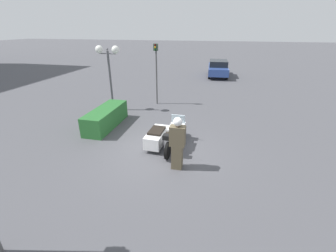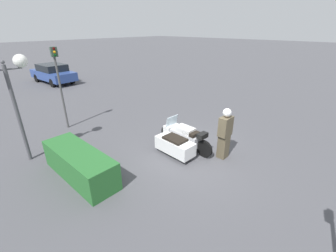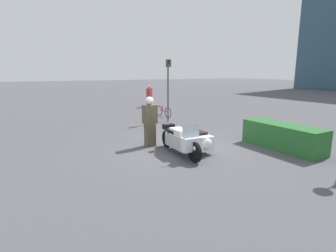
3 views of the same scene
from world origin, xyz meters
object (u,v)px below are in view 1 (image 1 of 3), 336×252
at_px(hedge_bush_curbside, 106,118).
at_px(police_motorcycle, 166,135).
at_px(officer_rider, 177,142).
at_px(parked_car_background, 218,68).
at_px(twin_lamp_post, 108,57).
at_px(traffic_light_near, 156,66).

bearing_deg(hedge_bush_curbside, police_motorcycle, -110.65).
height_order(officer_rider, hedge_bush_curbside, officer_rider).
relative_size(officer_rider, parked_car_background, 0.40).
relative_size(twin_lamp_post, traffic_light_near, 0.99).
bearing_deg(traffic_light_near, hedge_bush_curbside, -17.78).
xyz_separation_m(traffic_light_near, parked_car_background, (9.97, -3.54, -1.57)).
distance_m(police_motorcycle, traffic_light_near, 5.93).
distance_m(hedge_bush_curbside, twin_lamp_post, 3.55).
xyz_separation_m(twin_lamp_post, parked_car_background, (11.67, -5.78, -2.20)).
relative_size(traffic_light_near, parked_car_background, 0.78).
distance_m(hedge_bush_curbside, traffic_light_near, 4.71).
bearing_deg(officer_rider, police_motorcycle, -151.70).
bearing_deg(twin_lamp_post, traffic_light_near, -52.62).
xyz_separation_m(officer_rider, traffic_light_near, (6.80, 2.65, 1.39)).
xyz_separation_m(police_motorcycle, parked_car_background, (15.26, -1.68, 0.35)).
relative_size(police_motorcycle, parked_car_background, 0.55).
height_order(police_motorcycle, officer_rider, officer_rider).
bearing_deg(parked_car_background, hedge_bush_curbside, 157.15).
xyz_separation_m(police_motorcycle, hedge_bush_curbside, (1.26, 3.34, -0.01)).
relative_size(hedge_bush_curbside, parked_car_background, 0.64).
distance_m(twin_lamp_post, parked_car_background, 13.21).
bearing_deg(officer_rider, traffic_light_near, -157.82).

